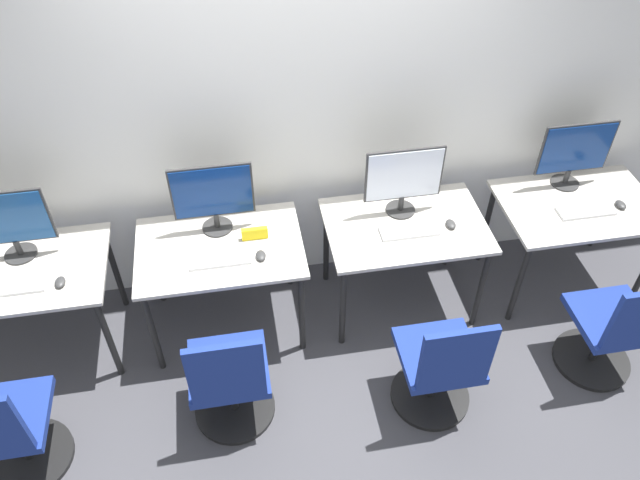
{
  "coord_description": "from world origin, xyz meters",
  "views": [
    {
      "loc": [
        -0.45,
        -2.43,
        3.34
      ],
      "look_at": [
        0.0,
        0.14,
        0.87
      ],
      "focal_mm": 35.0,
      "sensor_mm": 36.0,
      "label": 1
    }
  ],
  "objects": [
    {
      "name": "desk_far_right",
      "position": [
        1.75,
        0.34,
        0.63
      ],
      "size": [
        1.01,
        0.68,
        0.72
      ],
      "color": "#BCB7AD",
      "rests_on": "ground_plane"
    },
    {
      "name": "wall_back",
      "position": [
        0.0,
        0.81,
        1.4
      ],
      "size": [
        12.0,
        0.05,
        2.8
      ],
      "color": "silver",
      "rests_on": "ground_plane"
    },
    {
      "name": "keyboard_right",
      "position": [
        0.58,
        0.27,
        0.73
      ],
      "size": [
        0.36,
        0.13,
        0.02
      ],
      "color": "silver",
      "rests_on": "desk_right"
    },
    {
      "name": "mouse_far_left",
      "position": [
        -1.49,
        0.19,
        0.74
      ],
      "size": [
        0.06,
        0.09,
        0.03
      ],
      "color": "#333333",
      "rests_on": "desk_far_left"
    },
    {
      "name": "mouse_left",
      "position": [
        -0.34,
        0.2,
        0.74
      ],
      "size": [
        0.06,
        0.09,
        0.03
      ],
      "color": "#333333",
      "rests_on": "desk_left"
    },
    {
      "name": "office_chair_left",
      "position": [
        -0.6,
        -0.4,
        0.37
      ],
      "size": [
        0.48,
        0.48,
        0.89
      ],
      "color": "black",
      "rests_on": "ground_plane"
    },
    {
      "name": "mouse_right",
      "position": [
        0.85,
        0.28,
        0.74
      ],
      "size": [
        0.06,
        0.09,
        0.03
      ],
      "color": "#333333",
      "rests_on": "desk_right"
    },
    {
      "name": "keyboard_left",
      "position": [
        -0.58,
        0.22,
        0.73
      ],
      "size": [
        0.36,
        0.13,
        0.02
      ],
      "color": "silver",
      "rests_on": "desk_left"
    },
    {
      "name": "office_chair_far_left",
      "position": [
        -1.77,
        -0.51,
        0.37
      ],
      "size": [
        0.48,
        0.48,
        0.89
      ],
      "color": "black",
      "rests_on": "ground_plane"
    },
    {
      "name": "monitor_left",
      "position": [
        -0.58,
        0.51,
        0.97
      ],
      "size": [
        0.49,
        0.19,
        0.47
      ],
      "color": "#2D2D2D",
      "rests_on": "desk_left"
    },
    {
      "name": "office_chair_right",
      "position": [
        0.58,
        -0.51,
        0.37
      ],
      "size": [
        0.48,
        0.48,
        0.89
      ],
      "color": "black",
      "rests_on": "ground_plane"
    },
    {
      "name": "monitor_right",
      "position": [
        0.58,
        0.48,
        0.97
      ],
      "size": [
        0.49,
        0.19,
        0.47
      ],
      "color": "#2D2D2D",
      "rests_on": "desk_right"
    },
    {
      "name": "keyboard_far_right",
      "position": [
        1.75,
        0.26,
        0.73
      ],
      "size": [
        0.36,
        0.13,
        0.02
      ],
      "color": "silver",
      "rests_on": "desk_far_right"
    },
    {
      "name": "office_chair_far_right",
      "position": [
        1.69,
        -0.43,
        0.37
      ],
      "size": [
        0.48,
        0.48,
        0.89
      ],
      "color": "black",
      "rests_on": "ground_plane"
    },
    {
      "name": "desk_far_left",
      "position": [
        -1.75,
        0.34,
        0.63
      ],
      "size": [
        1.01,
        0.68,
        0.72
      ],
      "color": "#BCB7AD",
      "rests_on": "ground_plane"
    },
    {
      "name": "desk_right",
      "position": [
        0.58,
        0.34,
        0.63
      ],
      "size": [
        1.01,
        0.68,
        0.72
      ],
      "color": "#BCB7AD",
      "rests_on": "ground_plane"
    },
    {
      "name": "monitor_far_right",
      "position": [
        1.75,
        0.56,
        0.97
      ],
      "size": [
        0.49,
        0.19,
        0.47
      ],
      "color": "#2D2D2D",
      "rests_on": "desk_far_right"
    },
    {
      "name": "ground_plane",
      "position": [
        0.0,
        0.0,
        0.0
      ],
      "size": [
        20.0,
        20.0,
        0.0
      ],
      "primitive_type": "plane",
      "color": "#3D3D42"
    },
    {
      "name": "desk_left",
      "position": [
        -0.58,
        0.34,
        0.63
      ],
      "size": [
        1.01,
        0.68,
        0.72
      ],
      "color": "#BCB7AD",
      "rests_on": "ground_plane"
    },
    {
      "name": "placard_left",
      "position": [
        -0.36,
        0.38,
        0.76
      ],
      "size": [
        0.16,
        0.03,
        0.08
      ],
      "color": "yellow",
      "rests_on": "desk_left"
    },
    {
      "name": "monitor_far_left",
      "position": [
        -1.75,
        0.48,
        0.97
      ],
      "size": [
        0.49,
        0.19,
        0.47
      ],
      "color": "#2D2D2D",
      "rests_on": "desk_far_left"
    },
    {
      "name": "keyboard_far_left",
      "position": [
        -1.75,
        0.2,
        0.73
      ],
      "size": [
        0.36,
        0.13,
        0.02
      ],
      "color": "silver",
      "rests_on": "desk_far_left"
    },
    {
      "name": "mouse_far_right",
      "position": [
        2.0,
        0.27,
        0.74
      ],
      "size": [
        0.06,
        0.09,
        0.03
      ],
      "color": "#333333",
      "rests_on": "desk_far_right"
    }
  ]
}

